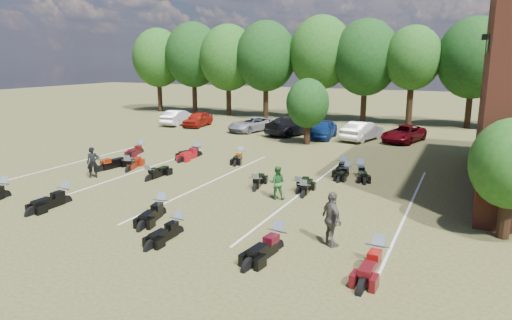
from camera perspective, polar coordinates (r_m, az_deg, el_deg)
The scene contains 34 objects.
ground at distance 20.17m, azimuth -2.80°, elevation -5.79°, with size 160.00×160.00×0.00m, color brown.
car_0 at distance 43.94m, azimuth -7.29°, elevation 5.10°, with size 1.65×4.11×1.40m, color maroon.
car_1 at distance 45.25m, azimuth -9.67°, elevation 5.27°, with size 1.54×4.41×1.45m, color silver.
car_2 at distance 40.55m, azimuth -0.59°, elevation 4.50°, with size 2.14×4.64×1.29m, color gray.
car_3 at distance 38.85m, azimuth 4.60°, elevation 4.31°, with size 2.20×5.42×1.57m, color black.
car_4 at distance 37.46m, azimuth 8.38°, elevation 3.83°, with size 1.74×4.32×1.47m, color navy.
car_5 at distance 37.06m, azimuth 13.16°, elevation 3.57°, with size 1.59×4.56×1.50m, color silver.
car_6 at distance 37.25m, azimuth 18.00°, elevation 3.17°, with size 2.16×4.69×1.30m, color #5D050E.
person_black at distance 26.22m, azimuth -19.74°, elevation -0.30°, with size 0.61×0.40×1.68m, color black.
person_green at distance 20.98m, azimuth 2.64°, elevation -2.83°, with size 0.76×0.59×1.56m, color #246229.
person_grey at distance 15.94m, azimuth 9.45°, elevation -7.32°, with size 1.14×0.48×1.95m, color #4F4944.
motorcycle_1 at distance 24.36m, azimuth -28.91°, elevation -4.14°, with size 0.79×2.48×1.38m, color black, non-canonical shape.
motorcycle_2 at distance 22.31m, azimuth -22.73°, elevation -4.97°, with size 0.78×2.45×1.36m, color black, non-canonical shape.
motorcycle_3 at distance 17.36m, azimuth -9.77°, elevation -9.07°, with size 0.69×2.17×1.21m, color black, non-canonical shape.
motorcycle_4 at distance 19.45m, azimuth -11.74°, elevation -6.75°, with size 0.75×2.35×1.31m, color black, non-canonical shape.
motorcycle_5 at distance 15.83m, azimuth 2.64°, elevation -11.10°, with size 0.78×2.46×1.37m, color black, non-canonical shape.
motorcycle_6 at distance 15.14m, azimuth 14.82°, elevation -12.68°, with size 0.79×2.49×1.39m, color #490A0E, non-canonical shape.
motorcycle_7 at distance 27.24m, azimuth -15.65°, elevation -1.38°, with size 0.77×2.41×1.34m, color maroon, non-canonical shape.
motorcycle_8 at distance 27.74m, azimuth -18.85°, elevation -1.34°, with size 0.80×2.51×1.40m, color black, non-canonical shape.
motorcycle_9 at distance 24.97m, azimuth -13.18°, elevation -2.49°, with size 0.72×2.25×1.25m, color black, non-canonical shape.
motorcycle_11 at distance 21.61m, azimuth 5.94°, elevation -4.58°, with size 0.68×2.13×1.19m, color black, non-canonical shape.
motorcycle_12 at distance 22.53m, azimuth -0.08°, elevation -3.79°, with size 0.72×2.25×1.25m, color black, non-canonical shape.
motorcycle_13 at distance 22.20m, azimuth 5.34°, elevation -4.10°, with size 0.69×2.15×1.20m, color black, non-canonical shape.
motorcycle_14 at distance 32.36m, azimuth -14.19°, elevation 0.88°, with size 0.70×2.20×1.23m, color #3F0910, non-canonical shape.
motorcycle_15 at distance 30.33m, azimuth -7.44°, elevation 0.39°, with size 0.78×2.46×1.37m, color #9C0B13, non-canonical shape.
motorcycle_16 at distance 30.71m, azimuth -7.24°, elevation 0.55°, with size 0.74×2.32×1.29m, color black, non-canonical shape.
motorcycle_17 at distance 29.14m, azimuth -1.97°, elevation -0.01°, with size 0.70×2.21×1.23m, color black, non-canonical shape.
motorcycle_18 at distance 25.74m, azimuth 11.27°, elevation -1.95°, with size 0.65×2.03×1.13m, color black, non-canonical shape.
motorcycle_19 at distance 26.72m, azimuth 10.77°, elevation -1.39°, with size 0.71×2.23×1.25m, color black, non-canonical shape.
motorcycle_20 at distance 25.93m, azimuth 12.88°, elevation -1.92°, with size 0.74×2.33×1.30m, color black, non-canonical shape.
tree_line at distance 46.95m, azimuth 13.25°, elevation 12.22°, with size 56.00×6.00×9.79m.
young_tree_near_building at distance 18.28m, azimuth 29.29°, elevation -0.41°, with size 2.80×2.80×4.16m.
young_tree_midfield at distance 34.35m, azimuth 6.47°, elevation 7.07°, with size 3.20×3.20×4.70m.
parking_lines at distance 24.09m, azimuth -5.74°, elevation -2.76°, with size 20.10×14.00×0.01m.
Camera 1 is at (9.06, -16.86, 6.36)m, focal length 32.00 mm.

